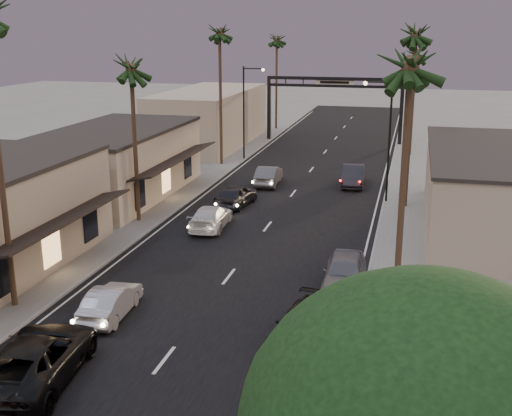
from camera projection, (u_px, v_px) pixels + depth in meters
The scene contains 25 objects.
ground at pixel (277, 214), 44.64m from camera, with size 200.00×200.00×0.00m, color slate.
road at pixel (291, 196), 49.31m from camera, with size 14.00×120.00×0.02m, color black.
sidewalk_left at pixel (202, 170), 58.04m from camera, with size 5.00×92.00×0.12m, color slate.
sidewalk_right at pixel (418, 182), 53.63m from camera, with size 5.00×92.00×0.12m, color slate.
storefront_far at pixel (116, 164), 48.84m from camera, with size 8.00×16.00×5.00m, color #BEAA91.
storefront_dist at pixel (209, 118), 70.19m from camera, with size 8.00×20.00×6.00m, color #A49983.
building_right at pixel (493, 191), 40.72m from camera, with size 8.00×18.00×5.00m, color #A49983.
arch at pixel (334, 93), 71.16m from camera, with size 15.20×0.40×7.27m.
streetlight_right at pixel (386, 131), 46.26m from camera, with size 2.13×0.30×9.00m.
streetlight_left at pixel (247, 105), 61.61m from camera, with size 2.13×0.30×9.00m.
palm_lc at pixel (131, 62), 40.06m from camera, with size 3.20×3.20×12.20m.
palm_ld at pixel (220, 29), 57.28m from camera, with size 3.20×3.20×14.20m.
palm_ra at pixel (411, 57), 24.59m from camera, with size 3.20×3.20×13.20m.
palm_rb at pixel (416, 29), 43.02m from camera, with size 3.20×3.20×14.20m.
palm_rc at pixel (416, 50), 62.23m from camera, with size 3.20×3.20×12.20m.
palm_far at pixel (277, 37), 78.96m from camera, with size 3.20×3.20×13.20m.
oncoming_pickup at pixel (36, 359), 23.36m from camera, with size 2.96×6.42×1.78m, color black.
oncoming_silver at pixel (111, 302), 28.66m from camera, with size 1.51×4.32×1.42m, color gray.
oncoming_white at pixel (211, 217), 41.38m from camera, with size 2.06×5.06×1.47m, color silver.
oncoming_dgrey at pixel (236, 195), 46.47m from camera, with size 1.91×4.73×1.61m, color black.
oncoming_grey_far at pixel (268, 175), 52.79m from camera, with size 1.67×4.78×1.58m, color #4E4E53.
curbside_near at pixel (311, 402), 20.84m from camera, with size 2.58×5.59×1.55m, color black.
curbside_black at pixel (303, 326), 26.28m from camera, with size 2.02×4.97×1.44m, color black.
curbside_grey at pixel (345, 272), 31.72m from camera, with size 2.02×5.03×1.71m, color #55565B.
curbside_far at pixel (353, 176), 52.55m from camera, with size 1.74×5.00×1.65m, color black.
Camera 1 is at (8.89, -1.94, 12.51)m, focal length 45.00 mm.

